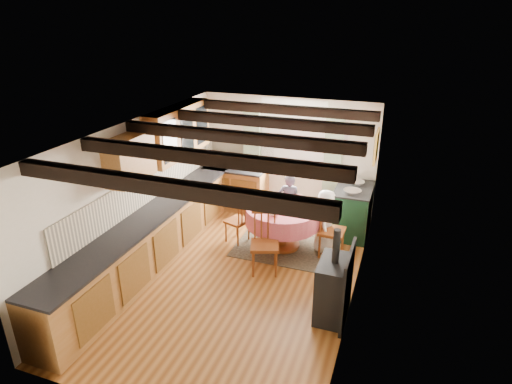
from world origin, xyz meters
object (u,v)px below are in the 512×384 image
at_px(cup, 283,208).
at_px(child_right, 325,221).
at_px(child_far, 289,203).
at_px(cast_iron_stove, 334,274).
at_px(chair_left, 237,219).
at_px(chair_right, 332,229).
at_px(aga_range, 352,210).
at_px(chair_near, 265,243).
at_px(dining_table, 283,227).

bearing_deg(cup, child_right, 22.82).
bearing_deg(child_far, cast_iron_stove, 111.99).
xyz_separation_m(cast_iron_stove, cup, (-1.16, 1.46, 0.16)).
relative_size(chair_left, chair_right, 0.87).
bearing_deg(cast_iron_stove, cup, 128.47).
relative_size(chair_left, cast_iron_stove, 0.66).
height_order(chair_left, aga_range, aga_range).
xyz_separation_m(chair_left, chair_right, (1.73, 0.07, 0.06)).
distance_m(aga_range, child_far, 1.20).
relative_size(cast_iron_stove, child_right, 1.18).
bearing_deg(chair_near, aga_range, 39.44).
distance_m(cast_iron_stove, child_far, 2.59).
bearing_deg(cast_iron_stove, dining_table, 126.62).
xyz_separation_m(aga_range, child_far, (-1.15, -0.32, 0.11)).
bearing_deg(cast_iron_stove, aga_range, 92.44).
xyz_separation_m(chair_right, cast_iron_stove, (0.31, -1.61, 0.17)).
xyz_separation_m(dining_table, chair_left, (-0.85, -0.05, 0.05)).
xyz_separation_m(aga_range, cast_iron_stove, (0.11, -2.58, 0.20)).
relative_size(cast_iron_stove, child_far, 1.16).
relative_size(dining_table, cast_iron_stove, 0.97).
bearing_deg(child_far, child_right, 140.41).
bearing_deg(chair_right, cast_iron_stove, -167.99).
xyz_separation_m(child_right, cup, (-0.70, -0.29, 0.26)).
xyz_separation_m(chair_right, child_right, (-0.15, 0.14, 0.06)).
relative_size(aga_range, child_right, 0.90).
height_order(chair_right, aga_range, chair_right).
height_order(chair_near, child_far, child_far).
xyz_separation_m(chair_near, child_right, (0.77, 1.01, 0.05)).
height_order(dining_table, cup, cup).
bearing_deg(chair_left, cup, 103.33).
relative_size(dining_table, chair_near, 1.26).
height_order(chair_left, cast_iron_stove, cast_iron_stove).
distance_m(child_right, cup, 0.80).
bearing_deg(aga_range, child_far, -164.50).
xyz_separation_m(chair_left, aga_range, (1.93, 1.03, 0.03)).
bearing_deg(aga_range, chair_right, -101.76).
height_order(chair_left, cup, chair_left).
relative_size(dining_table, child_right, 1.15).
bearing_deg(aga_range, chair_left, -151.83).
bearing_deg(dining_table, cup, -78.42).
bearing_deg(cup, dining_table, 101.58).
bearing_deg(cup, chair_near, -96.28).
relative_size(chair_near, cup, 11.35).
distance_m(chair_near, child_right, 1.27).
height_order(chair_right, child_right, child_right).
bearing_deg(child_far, chair_near, 83.74).
distance_m(dining_table, child_far, 0.69).
bearing_deg(aga_range, dining_table, -137.74).
bearing_deg(chair_near, dining_table, 67.70).
height_order(cast_iron_stove, cup, cast_iron_stove).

